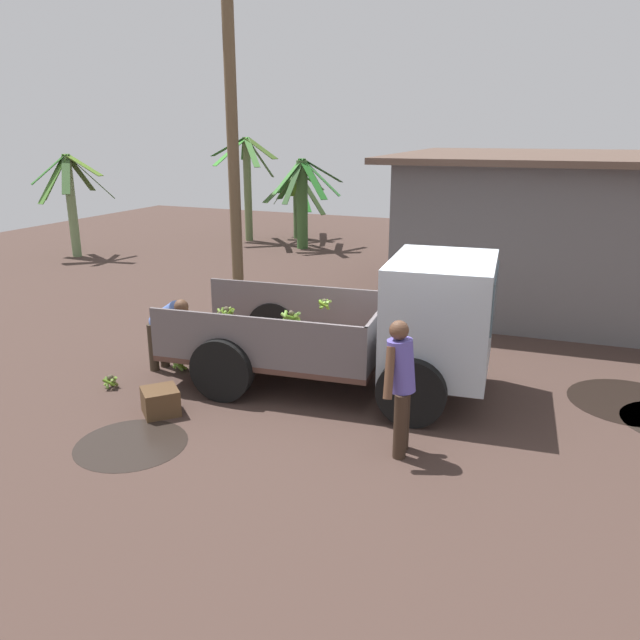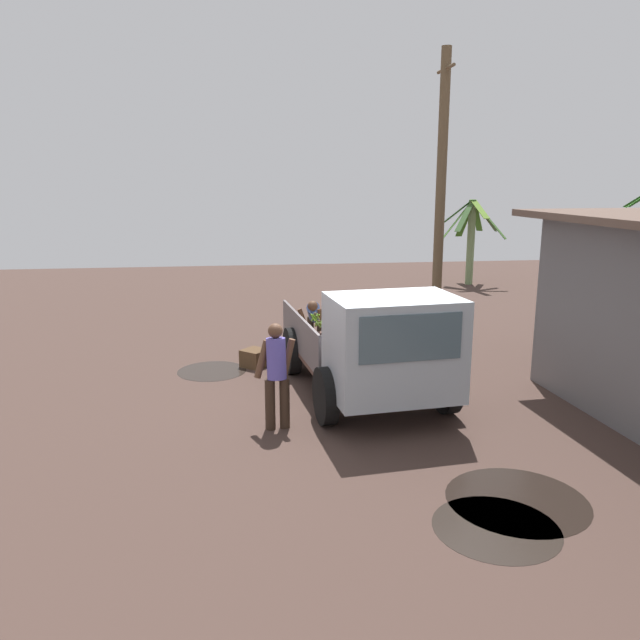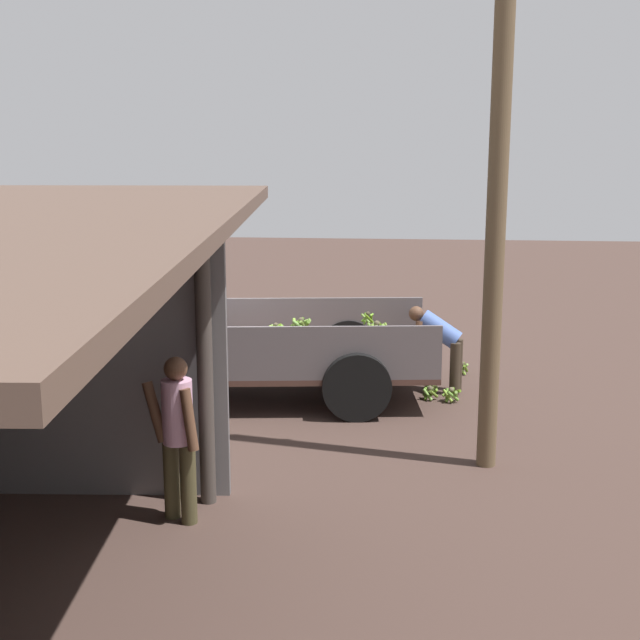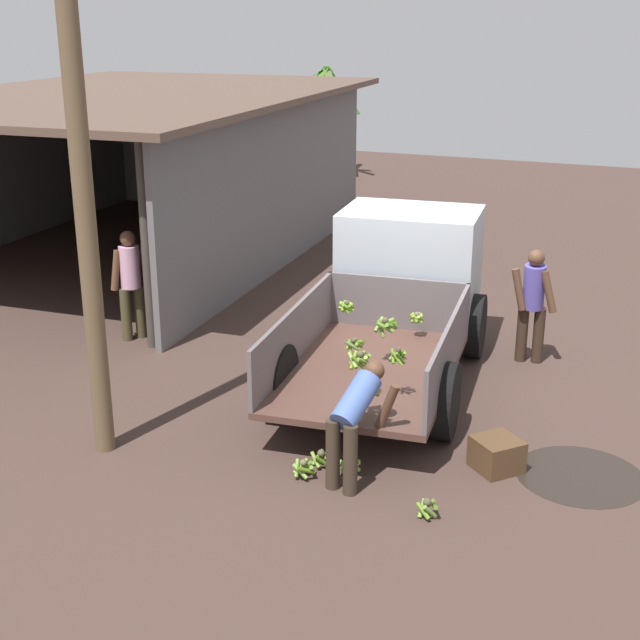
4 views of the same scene
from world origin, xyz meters
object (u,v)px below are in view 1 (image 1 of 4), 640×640
banana_bunch_on_ground_0 (180,364)px  person_bystander_near_shed (416,272)px  person_foreground_visitor (400,381)px  banana_bunch_on_ground_1 (181,353)px  cargo_truck (403,323)px  banana_bunch_on_ground_2 (111,381)px  person_worker_loading (167,326)px  banana_bunch_on_ground_3 (194,357)px  wooden_crate_0 (161,401)px  utility_pole (233,153)px

banana_bunch_on_ground_0 → person_bystander_near_shed: bearing=59.7°
person_foreground_visitor → banana_bunch_on_ground_1: person_foreground_visitor is taller
cargo_truck → banana_bunch_on_ground_2: 4.38m
person_worker_loading → banana_bunch_on_ground_3: bearing=83.1°
banana_bunch_on_ground_2 → wooden_crate_0: size_ratio=0.52×
utility_pole → person_worker_loading: 3.82m
person_worker_loading → wooden_crate_0: 1.66m
person_foreground_visitor → banana_bunch_on_ground_2: bearing=-9.8°
utility_pole → person_bystander_near_shed: size_ratio=3.88×
banana_bunch_on_ground_1 → wooden_crate_0: wooden_crate_0 is taller
banana_bunch_on_ground_1 → banana_bunch_on_ground_3: banana_bunch_on_ground_1 is taller
person_foreground_visitor → banana_bunch_on_ground_1: 4.57m
utility_pole → banana_bunch_on_ground_1: utility_pole is taller
banana_bunch_on_ground_2 → banana_bunch_on_ground_3: bearing=68.0°
banana_bunch_on_ground_3 → wooden_crate_0: (0.68, -1.76, 0.07)m
person_worker_loading → banana_bunch_on_ground_3: 0.79m
cargo_truck → wooden_crate_0: 3.51m
banana_bunch_on_ground_3 → wooden_crate_0: size_ratio=0.54×
banana_bunch_on_ground_0 → banana_bunch_on_ground_1: size_ratio=1.00×
banana_bunch_on_ground_1 → wooden_crate_0: (0.97, -1.84, 0.06)m
cargo_truck → banana_bunch_on_ground_1: cargo_truck is taller
utility_pole → banana_bunch_on_ground_0: size_ratio=23.05×
utility_pole → person_foreground_visitor: 6.39m
person_bystander_near_shed → banana_bunch_on_ground_2: (-3.13, -5.47, -0.80)m
wooden_crate_0 → banana_bunch_on_ground_1: bearing=117.9°
banana_bunch_on_ground_1 → banana_bunch_on_ground_2: bearing=-99.9°
banana_bunch_on_ground_1 → person_bystander_near_shed: bearing=54.5°
person_worker_loading → banana_bunch_on_ground_1: size_ratio=4.44×
person_foreground_visitor → banana_bunch_on_ground_2: person_foreground_visitor is taller
person_bystander_near_shed → banana_bunch_on_ground_0: bearing=-179.3°
person_worker_loading → banana_bunch_on_ground_1: 0.82m
banana_bunch_on_ground_3 → person_bystander_near_shed: bearing=57.9°
person_worker_loading → banana_bunch_on_ground_3: (0.15, 0.44, -0.64)m
cargo_truck → banana_bunch_on_ground_3: 3.58m
person_worker_loading → wooden_crate_0: size_ratio=2.71×
person_bystander_near_shed → banana_bunch_on_ground_2: size_ratio=7.00×
cargo_truck → banana_bunch_on_ground_1: (-3.74, -0.14, -0.93)m
banana_bunch_on_ground_2 → banana_bunch_on_ground_3: 1.45m
cargo_truck → utility_pole: size_ratio=0.75×
wooden_crate_0 → person_worker_loading: bearing=122.1°
person_foreground_visitor → wooden_crate_0: size_ratio=3.58×
cargo_truck → banana_bunch_on_ground_1: size_ratio=17.42×
person_foreground_visitor → banana_bunch_on_ground_3: bearing=-28.8°
person_foreground_visitor → banana_bunch_on_ground_0: (-3.94, 1.17, -0.80)m
wooden_crate_0 → banana_bunch_on_ground_0: bearing=116.3°
banana_bunch_on_ground_1 → banana_bunch_on_ground_3: (0.30, -0.08, -0.01)m
utility_pole → cargo_truck: bearing=-28.8°
banana_bunch_on_ground_0 → banana_bunch_on_ground_3: (0.03, 0.34, -0.00)m
person_bystander_near_shed → wooden_crate_0: size_ratio=3.63×
banana_bunch_on_ground_3 → banana_bunch_on_ground_1: bearing=164.9°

